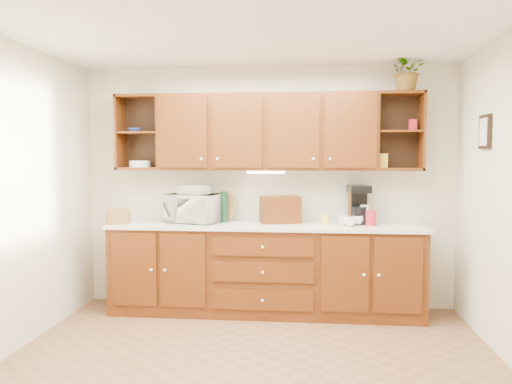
% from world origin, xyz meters
% --- Properties ---
extents(floor, '(4.00, 4.00, 0.00)m').
position_xyz_m(floor, '(0.00, 0.00, 0.00)').
color(floor, brown).
rests_on(floor, ground).
extents(ceiling, '(4.00, 4.00, 0.00)m').
position_xyz_m(ceiling, '(0.00, 0.00, 2.60)').
color(ceiling, white).
rests_on(ceiling, back_wall).
extents(back_wall, '(4.00, 0.00, 4.00)m').
position_xyz_m(back_wall, '(0.00, 1.75, 1.30)').
color(back_wall, beige).
rests_on(back_wall, floor).
extents(base_cabinets, '(3.20, 0.60, 0.90)m').
position_xyz_m(base_cabinets, '(0.00, 1.45, 0.45)').
color(base_cabinets, '#3B1A06').
rests_on(base_cabinets, floor).
extents(countertop, '(3.24, 0.64, 0.04)m').
position_xyz_m(countertop, '(0.00, 1.44, 0.92)').
color(countertop, silver).
rests_on(countertop, base_cabinets).
extents(upper_cabinets, '(3.20, 0.33, 0.80)m').
position_xyz_m(upper_cabinets, '(0.01, 1.59, 1.89)').
color(upper_cabinets, '#3B1A06').
rests_on(upper_cabinets, back_wall).
extents(undercabinet_light, '(0.40, 0.05, 0.02)m').
position_xyz_m(undercabinet_light, '(0.00, 1.53, 1.47)').
color(undercabinet_light, white).
rests_on(undercabinet_light, upper_cabinets).
extents(framed_picture, '(0.03, 0.24, 0.30)m').
position_xyz_m(framed_picture, '(1.98, 0.90, 1.85)').
color(framed_picture, black).
rests_on(framed_picture, right_wall).
extents(wicker_basket, '(0.27, 0.27, 0.14)m').
position_xyz_m(wicker_basket, '(-1.52, 1.30, 1.01)').
color(wicker_basket, olive).
rests_on(wicker_basket, countertop).
extents(microwave, '(0.62, 0.50, 0.30)m').
position_xyz_m(microwave, '(-0.76, 1.47, 1.09)').
color(microwave, beige).
rests_on(microwave, countertop).
extents(towel_stack, '(0.35, 0.30, 0.09)m').
position_xyz_m(towel_stack, '(-0.76, 1.47, 1.28)').
color(towel_stack, '#E1C86A').
rests_on(towel_stack, microwave).
extents(wine_bottle, '(0.08, 0.08, 0.33)m').
position_xyz_m(wine_bottle, '(-0.44, 1.51, 1.10)').
color(wine_bottle, black).
rests_on(wine_bottle, countertop).
extents(woven_tray, '(0.32, 0.20, 0.31)m').
position_xyz_m(woven_tray, '(-0.45, 1.62, 0.95)').
color(woven_tray, olive).
rests_on(woven_tray, countertop).
extents(bread_box, '(0.45, 0.35, 0.28)m').
position_xyz_m(bread_box, '(0.15, 1.53, 1.08)').
color(bread_box, '#3B1A06').
rests_on(bread_box, countertop).
extents(mug_tree, '(0.30, 0.29, 0.32)m').
position_xyz_m(mug_tree, '(0.87, 1.42, 0.99)').
color(mug_tree, '#3B1A06').
rests_on(mug_tree, countertop).
extents(canister_red, '(0.13, 0.13, 0.15)m').
position_xyz_m(canister_red, '(1.07, 1.41, 1.02)').
color(canister_red, '#AE1929').
rests_on(canister_red, countertop).
extents(canister_white, '(0.09, 0.09, 0.19)m').
position_xyz_m(canister_white, '(1.02, 1.55, 1.04)').
color(canister_white, white).
rests_on(canister_white, countertop).
extents(canister_yellow, '(0.10, 0.10, 0.10)m').
position_xyz_m(canister_yellow, '(0.62, 1.49, 0.99)').
color(canister_yellow, yellow).
rests_on(canister_yellow, countertop).
extents(coffee_maker, '(0.24, 0.29, 0.40)m').
position_xyz_m(coffee_maker, '(0.97, 1.58, 1.13)').
color(coffee_maker, black).
rests_on(coffee_maker, countertop).
extents(bowl_stack, '(0.19, 0.19, 0.04)m').
position_xyz_m(bowl_stack, '(-1.41, 1.55, 1.92)').
color(bowl_stack, navy).
rests_on(bowl_stack, upper_cabinets).
extents(plate_stack, '(0.25, 0.25, 0.07)m').
position_xyz_m(plate_stack, '(-1.37, 1.57, 1.56)').
color(plate_stack, white).
rests_on(plate_stack, upper_cabinets).
extents(pantry_box_yellow, '(0.09, 0.08, 0.14)m').
position_xyz_m(pantry_box_yellow, '(1.22, 1.58, 1.59)').
color(pantry_box_yellow, yellow).
rests_on(pantry_box_yellow, upper_cabinets).
extents(pantry_box_red, '(0.07, 0.07, 0.11)m').
position_xyz_m(pantry_box_red, '(1.50, 1.57, 1.96)').
color(pantry_box_red, '#AE1929').
rests_on(pantry_box_red, upper_cabinets).
extents(potted_plant, '(0.45, 0.42, 0.41)m').
position_xyz_m(potted_plant, '(1.43, 1.54, 2.49)').
color(potted_plant, '#999999').
rests_on(potted_plant, upper_cabinets).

